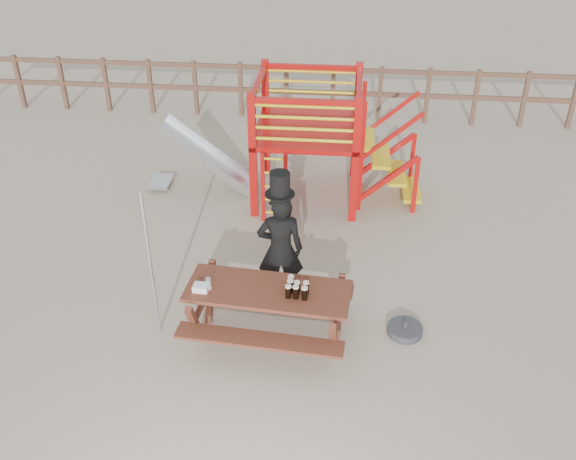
% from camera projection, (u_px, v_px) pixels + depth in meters
% --- Properties ---
extents(ground, '(60.00, 60.00, 0.00)m').
position_uv_depth(ground, '(270.00, 329.00, 8.20)').
color(ground, tan).
rests_on(ground, ground).
extents(back_fence, '(15.09, 0.09, 1.20)m').
position_uv_depth(back_fence, '(310.00, 86.00, 13.69)').
color(back_fence, brown).
rests_on(back_fence, ground).
extents(playground_fort, '(4.71, 1.84, 2.10)m').
position_uv_depth(playground_fort, '(303.00, 137.00, 10.63)').
color(playground_fort, '#B30D0B').
rests_on(playground_fort, ground).
extents(picnic_table, '(2.07, 1.52, 0.76)m').
position_uv_depth(picnic_table, '(269.00, 308.00, 7.81)').
color(picnic_table, brown).
rests_on(picnic_table, ground).
extents(man_with_hat, '(0.64, 0.46, 1.94)m').
position_uv_depth(man_with_hat, '(280.00, 247.00, 8.24)').
color(man_with_hat, black).
rests_on(man_with_hat, ground).
extents(metal_pole, '(0.04, 0.04, 2.03)m').
position_uv_depth(metal_pole, '(151.00, 267.00, 7.62)').
color(metal_pole, '#B2B2B7').
rests_on(metal_pole, ground).
extents(parasol_base, '(0.45, 0.45, 0.19)m').
position_uv_depth(parasol_base, '(405.00, 330.00, 8.11)').
color(parasol_base, '#343439').
rests_on(parasol_base, ground).
extents(paper_bag, '(0.19, 0.15, 0.08)m').
position_uv_depth(paper_bag, '(201.00, 288.00, 7.62)').
color(paper_bag, white).
rests_on(paper_bag, picnic_table).
extents(stout_pints, '(0.27, 0.28, 0.17)m').
position_uv_depth(stout_pints, '(296.00, 288.00, 7.53)').
color(stout_pints, black).
rests_on(stout_pints, picnic_table).
extents(empty_glasses, '(0.07, 0.07, 0.15)m').
position_uv_depth(empty_glasses, '(208.00, 284.00, 7.63)').
color(empty_glasses, silver).
rests_on(empty_glasses, picnic_table).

